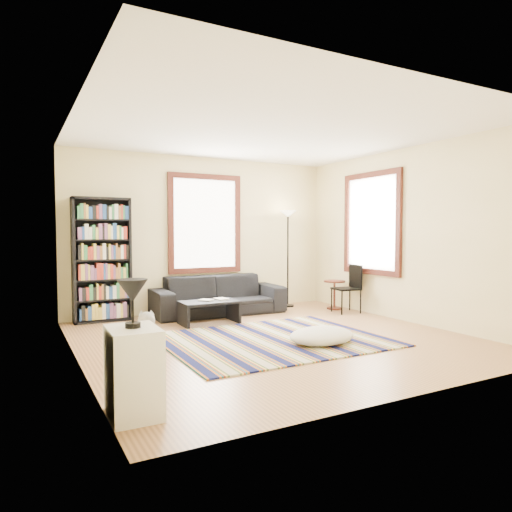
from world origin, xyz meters
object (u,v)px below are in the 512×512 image
bookshelf (102,260)px  side_table (334,295)px  folding_chair (346,289)px  coffee_table (209,312)px  floor_lamp (288,259)px  sofa (218,295)px  floor_cushion (322,336)px  white_cabinet (134,372)px  dog (145,331)px

bookshelf → side_table: size_ratio=3.70×
folding_chair → coffee_table: bearing=-177.4°
floor_lamp → side_table: floor_lamp is taller
sofa → folding_chair: bearing=-22.8°
side_table → coffee_table: bearing=-176.6°
bookshelf → folding_chair: size_ratio=2.33×
floor_cushion → bookshelf: bearing=127.4°
bookshelf → coffee_table: bookshelf is taller
bookshelf → white_cabinet: bearing=-96.3°
sofa → coffee_table: bearing=-121.1°
bookshelf → folding_chair: bearing=-17.1°
side_table → folding_chair: bearing=-97.2°
sofa → side_table: (2.13, -0.56, -0.07)m
side_table → bookshelf: bearing=168.4°
coffee_table → floor_lamp: size_ratio=0.48×
bookshelf → floor_lamp: size_ratio=1.08×
coffee_table → side_table: size_ratio=1.67×
floor_cushion → folding_chair: 2.47m
floor_cushion → floor_lamp: (1.21, 2.74, 0.82)m
coffee_table → folding_chair: bearing=-5.5°
bookshelf → white_cabinet: size_ratio=2.86×
sofa → folding_chair: (2.08, -0.96, 0.09)m
dog → floor_lamp: bearing=40.3°
white_cabinet → folding_chair: bearing=33.9°
sofa → floor_cushion: sofa is taller
sofa → coffee_table: size_ratio=2.56×
coffee_table → folding_chair: folding_chair is taller
bookshelf → dog: 2.32m
floor_cushion → white_cabinet: (-2.68, -1.16, 0.24)m
white_cabinet → floor_lamp: bearing=46.5°
floor_lamp → dog: (-3.31, -2.03, -0.68)m
sofa → floor_cushion: size_ratio=2.60×
sofa → coffee_table: 0.87m
coffee_table → dog: (-1.33, -1.21, 0.07)m
sofa → dog: (-1.79, -1.93, -0.08)m
dog → folding_chair: bearing=22.8°
sofa → dog: 2.63m
floor_lamp → white_cabinet: size_ratio=2.66×
floor_lamp → folding_chair: bearing=-61.9°
folding_chair → floor_cushion: bearing=-128.4°
side_table → folding_chair: 0.43m
coffee_table → floor_lamp: (1.98, 0.82, 0.75)m
floor_cushion → floor_lamp: size_ratio=0.48×
side_table → white_cabinet: bearing=-144.2°
folding_chair → white_cabinet: bearing=-139.3°
coffee_table → side_table: 2.60m
bookshelf → coffee_table: (1.45, -0.99, -0.82)m
dog → side_table: bearing=28.0°
floor_cushion → dog: 2.22m
coffee_table → floor_lamp: floor_lamp is taller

